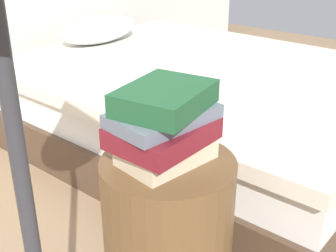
{
  "coord_description": "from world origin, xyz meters",
  "views": [
    {
      "loc": [
        -0.81,
        -0.66,
        1.14
      ],
      "look_at": [
        0.0,
        0.0,
        0.66
      ],
      "focal_mm": 47.69,
      "sensor_mm": 36.0,
      "label": 1
    }
  ],
  "objects_px": {
    "bed": "(200,106)",
    "book_slate": "(164,116)",
    "book_cream": "(166,152)",
    "book_forest": "(165,98)",
    "book_maroon": "(163,133)",
    "side_table": "(168,245)"
  },
  "relations": [
    {
      "from": "side_table",
      "to": "bed",
      "type": "bearing_deg",
      "value": 30.68
    },
    {
      "from": "bed",
      "to": "book_maroon",
      "type": "distance_m",
      "value": 1.29
    },
    {
      "from": "book_cream",
      "to": "book_forest",
      "type": "relative_size",
      "value": 0.96
    },
    {
      "from": "bed",
      "to": "book_slate",
      "type": "relative_size",
      "value": 7.3
    },
    {
      "from": "book_cream",
      "to": "book_maroon",
      "type": "distance_m",
      "value": 0.06
    },
    {
      "from": "book_cream",
      "to": "book_forest",
      "type": "height_order",
      "value": "book_forest"
    },
    {
      "from": "bed",
      "to": "book_maroon",
      "type": "xyz_separation_m",
      "value": [
        -1.06,
        -0.62,
        0.41
      ]
    },
    {
      "from": "bed",
      "to": "book_maroon",
      "type": "bearing_deg",
      "value": -148.91
    },
    {
      "from": "book_maroon",
      "to": "book_slate",
      "type": "relative_size",
      "value": 0.94
    },
    {
      "from": "book_cream",
      "to": "book_slate",
      "type": "height_order",
      "value": "book_slate"
    },
    {
      "from": "side_table",
      "to": "book_cream",
      "type": "distance_m",
      "value": 0.31
    },
    {
      "from": "side_table",
      "to": "book_forest",
      "type": "relative_size",
      "value": 2.26
    },
    {
      "from": "book_maroon",
      "to": "book_cream",
      "type": "bearing_deg",
      "value": -15.87
    },
    {
      "from": "side_table",
      "to": "book_slate",
      "type": "xyz_separation_m",
      "value": [
        -0.01,
        0.01,
        0.41
      ]
    },
    {
      "from": "bed",
      "to": "book_cream",
      "type": "height_order",
      "value": "bed"
    },
    {
      "from": "bed",
      "to": "book_slate",
      "type": "bearing_deg",
      "value": -148.87
    },
    {
      "from": "book_maroon",
      "to": "book_forest",
      "type": "xyz_separation_m",
      "value": [
        0.01,
        0.0,
        0.09
      ]
    },
    {
      "from": "book_slate",
      "to": "book_forest",
      "type": "distance_m",
      "value": 0.05
    },
    {
      "from": "book_maroon",
      "to": "book_slate",
      "type": "xyz_separation_m",
      "value": [
        0.01,
        0.0,
        0.05
      ]
    },
    {
      "from": "bed",
      "to": "book_cream",
      "type": "relative_size",
      "value": 8.53
    },
    {
      "from": "book_cream",
      "to": "book_slate",
      "type": "xyz_separation_m",
      "value": [
        -0.0,
        0.0,
        0.1
      ]
    },
    {
      "from": "book_cream",
      "to": "book_maroon",
      "type": "bearing_deg",
      "value": 171.45
    }
  ]
}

